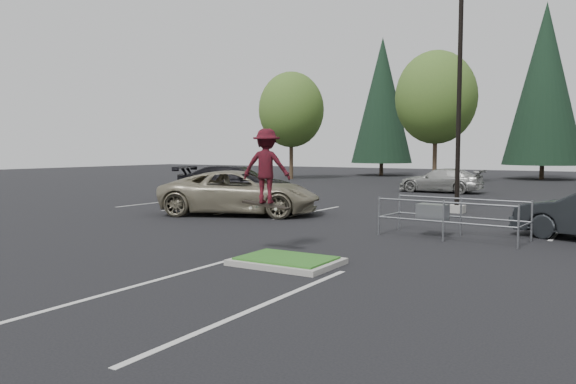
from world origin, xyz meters
The scene contains 13 objects.
ground centered at (0.00, 0.00, 0.00)m, with size 120.00×120.00×0.00m, color black.
grass_median centered at (0.00, 0.00, 0.08)m, with size 2.20×1.60×0.16m.
stall_lines centered at (-1.35, 6.02, 0.00)m, with size 22.62×17.60×0.01m.
light_pole centered at (0.50, 12.00, 4.56)m, with size 0.70×0.60×10.12m.
decid_a centered at (-18.01, 30.03, 5.58)m, with size 5.44×5.44×8.91m.
decid_b centered at (-6.01, 30.53, 6.04)m, with size 5.89×5.89×9.64m.
conif_a centered at (-14.00, 40.00, 7.10)m, with size 5.72×5.72×13.00m.
conif_b centered at (0.00, 40.50, 7.85)m, with size 6.38×6.38×14.50m.
cart_corral centered at (1.64, 5.53, 0.70)m, with size 4.05×1.76×1.12m.
skateboarder centered at (-1.20, 1.00, 2.08)m, with size 1.31×1.00×1.95m.
car_l_tan centered at (-6.50, 7.00, 0.84)m, with size 2.79×6.05×1.68m, color gray.
car_l_black centered at (-10.00, 11.50, 0.86)m, with size 2.40×5.90×1.71m, color black.
car_far_silver centered at (-3.07, 22.00, 0.69)m, with size 1.94×4.78×1.39m, color #A7A8A2.
Camera 1 is at (6.31, -10.25, 2.50)m, focal length 35.00 mm.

